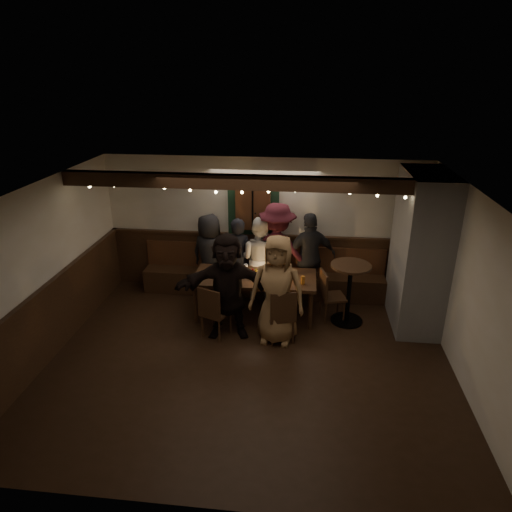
# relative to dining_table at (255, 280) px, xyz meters

# --- Properties ---
(room) EXTENTS (6.02, 5.01, 2.62)m
(room) POSITION_rel_dining_table_xyz_m (1.12, 0.02, 0.39)
(room) COLOR black
(room) RESTS_ON ground
(dining_table) EXTENTS (2.10, 0.90, 0.91)m
(dining_table) POSITION_rel_dining_table_xyz_m (0.00, 0.00, 0.00)
(dining_table) COLOR black
(dining_table) RESTS_ON ground
(chair_near_left) EXTENTS (0.53, 0.53, 0.90)m
(chair_near_left) POSITION_rel_dining_table_xyz_m (-0.58, -0.80, -0.18)
(chair_near_left) COLOR black
(chair_near_left) RESTS_ON ground
(chair_near_right) EXTENTS (0.52, 0.52, 0.92)m
(chair_near_right) POSITION_rel_dining_table_xyz_m (0.52, -0.82, -0.17)
(chair_near_right) COLOR black
(chair_near_right) RESTS_ON ground
(chair_end) EXTENTS (0.49, 0.49, 0.89)m
(chair_end) POSITION_rel_dining_table_xyz_m (1.27, 0.02, -0.19)
(chair_end) COLOR black
(chair_end) RESTS_ON ground
(high_top) EXTENTS (0.67, 0.67, 1.07)m
(high_top) POSITION_rel_dining_table_xyz_m (1.61, -0.04, -0.01)
(high_top) COLOR black
(high_top) RESTS_ON ground
(person_a) EXTENTS (0.91, 0.76, 1.59)m
(person_a) POSITION_rel_dining_table_xyz_m (-0.94, 0.76, 0.11)
(person_a) COLOR black
(person_a) RESTS_ON ground
(person_b) EXTENTS (0.60, 0.42, 1.56)m
(person_b) POSITION_rel_dining_table_xyz_m (-0.39, 0.71, 0.09)
(person_b) COLOR black
(person_b) RESTS_ON ground
(person_c) EXTENTS (0.94, 0.85, 1.60)m
(person_c) POSITION_rel_dining_table_xyz_m (0.01, 0.69, 0.11)
(person_c) COLOR silver
(person_c) RESTS_ON ground
(person_d) EXTENTS (1.30, 0.88, 1.86)m
(person_d) POSITION_rel_dining_table_xyz_m (0.34, 0.73, 0.24)
(person_d) COLOR #3E121C
(person_d) RESTS_ON ground
(person_e) EXTENTS (1.07, 0.71, 1.70)m
(person_e) POSITION_rel_dining_table_xyz_m (0.94, 0.73, 0.16)
(person_e) COLOR #27272C
(person_e) RESTS_ON ground
(person_f) EXTENTS (1.67, 0.69, 1.75)m
(person_f) POSITION_rel_dining_table_xyz_m (-0.36, -0.67, 0.19)
(person_f) COLOR black
(person_f) RESTS_ON ground
(person_g) EXTENTS (0.93, 0.67, 1.78)m
(person_g) POSITION_rel_dining_table_xyz_m (0.44, -0.75, 0.20)
(person_g) COLOR #997248
(person_g) RESTS_ON ground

